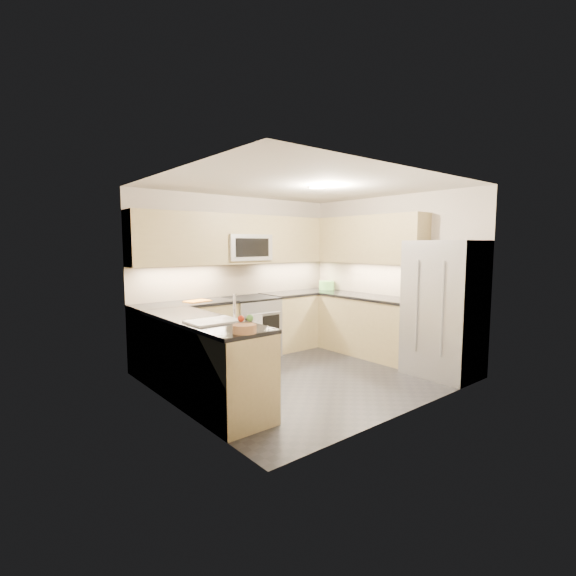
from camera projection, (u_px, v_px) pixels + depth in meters
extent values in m
cube|color=#232328|center=(305.00, 375.00, 5.58)|extent=(3.60, 3.20, 0.00)
cube|color=beige|center=(305.00, 185.00, 5.32)|extent=(3.60, 3.20, 0.02)
cube|color=beige|center=(239.00, 276.00, 6.68)|extent=(3.60, 0.02, 2.50)
cube|color=beige|center=(410.00, 294.00, 4.22)|extent=(3.60, 0.02, 2.50)
cube|color=beige|center=(175.00, 293.00, 4.31)|extent=(0.02, 3.20, 2.50)
cube|color=beige|center=(390.00, 276.00, 6.59)|extent=(0.02, 3.20, 2.50)
cube|color=tan|center=(185.00, 337.00, 5.85)|extent=(1.42, 0.60, 0.90)
cube|color=tan|center=(302.00, 320.00, 7.22)|extent=(1.42, 0.60, 0.90)
cube|color=tan|center=(369.00, 327.00, 6.60)|extent=(0.60, 1.70, 0.90)
cube|color=tan|center=(203.00, 363.00, 4.59)|extent=(0.60, 2.00, 0.90)
cube|color=black|center=(184.00, 304.00, 5.80)|extent=(1.42, 0.63, 0.04)
cube|color=black|center=(302.00, 293.00, 7.17)|extent=(1.42, 0.63, 0.04)
cube|color=black|center=(370.00, 297.00, 6.55)|extent=(0.63, 1.70, 0.04)
cube|color=black|center=(202.00, 321.00, 4.54)|extent=(0.63, 2.00, 0.04)
cube|color=tan|center=(244.00, 239.00, 6.49)|extent=(3.60, 0.35, 0.75)
cube|color=tan|center=(370.00, 239.00, 6.63)|extent=(0.35, 1.95, 0.75)
cube|color=#C6B08F|center=(239.00, 279.00, 6.68)|extent=(3.60, 0.01, 0.51)
cube|color=#C6B08F|center=(367.00, 278.00, 6.93)|extent=(0.01, 2.30, 0.51)
cube|color=gray|center=(251.00, 327.00, 6.51)|extent=(0.76, 0.65, 0.91)
cube|color=black|center=(250.00, 298.00, 6.47)|extent=(0.76, 0.65, 0.03)
cube|color=black|center=(263.00, 331.00, 6.26)|extent=(0.62, 0.02, 0.45)
cylinder|color=#B2B5BA|center=(264.00, 314.00, 6.22)|extent=(0.60, 0.02, 0.02)
cube|color=#A8ABB0|center=(245.00, 247.00, 6.48)|extent=(0.76, 0.40, 0.40)
cube|color=black|center=(253.00, 248.00, 6.32)|extent=(0.60, 0.01, 0.28)
cube|color=#A2A4AA|center=(444.00, 309.00, 5.52)|extent=(0.70, 0.90, 1.80)
cylinder|color=#B2B5BA|center=(442.00, 309.00, 5.14)|extent=(0.02, 0.02, 1.20)
cylinder|color=#B2B5BA|center=(416.00, 306.00, 5.42)|extent=(0.02, 0.02, 1.20)
cube|color=white|center=(214.00, 328.00, 4.35)|extent=(0.52, 0.38, 0.16)
cylinder|color=silver|center=(235.00, 307.00, 4.49)|extent=(0.03, 0.03, 0.28)
cylinder|color=#5CA948|center=(327.00, 285.00, 7.48)|extent=(0.34, 0.34, 0.15)
cube|color=#C56B12|center=(197.00, 301.00, 5.94)|extent=(0.38, 0.30, 0.01)
cylinder|color=#A3724C|center=(245.00, 329.00, 3.81)|extent=(0.27, 0.27, 0.08)
sphere|color=#A52A12|center=(241.00, 319.00, 3.90)|extent=(0.06, 0.06, 0.06)
sphere|color=#55A446|center=(250.00, 318.00, 3.93)|extent=(0.07, 0.07, 0.07)
cube|color=silver|center=(257.00, 326.00, 6.14)|extent=(0.17, 0.04, 0.33)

